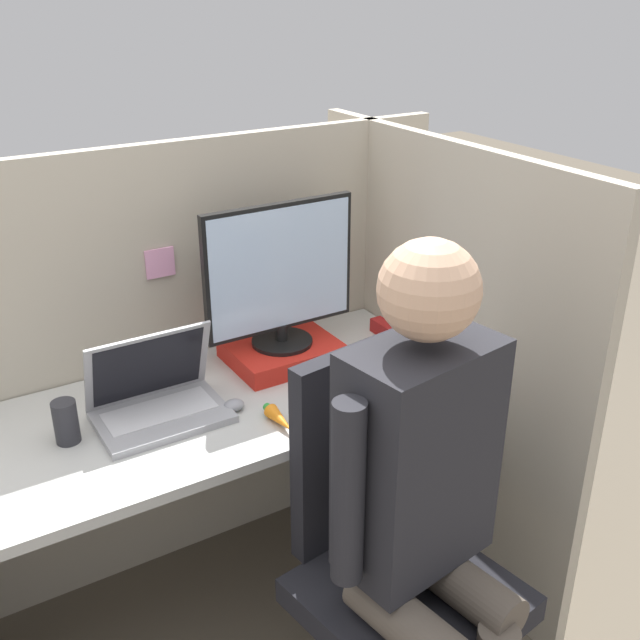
{
  "coord_description": "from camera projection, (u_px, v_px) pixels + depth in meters",
  "views": [
    {
      "loc": [
        -0.64,
        -1.36,
        1.81
      ],
      "look_at": [
        0.29,
        0.15,
        0.99
      ],
      "focal_mm": 42.0,
      "sensor_mm": 36.0,
      "label": 1
    }
  ],
  "objects": [
    {
      "name": "desk",
      "position": [
        205.0,
        461.0,
        2.12
      ],
      "size": [
        1.5,
        0.62,
        0.74
      ],
      "color": "#B7B7B2",
      "rests_on": "ground"
    },
    {
      "name": "cubicle_panel_back",
      "position": [
        159.0,
        370.0,
        2.32
      ],
      "size": [
        2.0,
        0.05,
        1.39
      ],
      "color": "#B7AD99",
      "rests_on": "ground"
    },
    {
      "name": "stapler",
      "position": [
        388.0,
        331.0,
        2.41
      ],
      "size": [
        0.04,
        0.15,
        0.05
      ],
      "color": "#A31919",
      "rests_on": "desk"
    },
    {
      "name": "person",
      "position": [
        428.0,
        493.0,
        1.62
      ],
      "size": [
        0.48,
        0.44,
        1.35
      ],
      "color": "brown",
      "rests_on": "ground"
    },
    {
      "name": "pen_cup",
      "position": [
        66.0,
        422.0,
        1.86
      ],
      "size": [
        0.06,
        0.06,
        0.11
      ],
      "color": "#28282D",
      "rests_on": "desk"
    },
    {
      "name": "office_chair",
      "position": [
        390.0,
        546.0,
        1.86
      ],
      "size": [
        0.54,
        0.57,
        1.01
      ],
      "color": "black",
      "rests_on": "ground"
    },
    {
      "name": "carrot_toy",
      "position": [
        280.0,
        420.0,
        1.94
      ],
      "size": [
        0.04,
        0.14,
        0.04
      ],
      "color": "orange",
      "rests_on": "desk"
    },
    {
      "name": "monitor",
      "position": [
        280.0,
        274.0,
        2.17
      ],
      "size": [
        0.47,
        0.18,
        0.43
      ],
      "color": "black",
      "rests_on": "paper_box"
    },
    {
      "name": "cubicle_panel_right",
      "position": [
        436.0,
        360.0,
        2.38
      ],
      "size": [
        0.04,
        1.24,
        1.39
      ],
      "color": "#B7AD99",
      "rests_on": "ground"
    },
    {
      "name": "mouse",
      "position": [
        234.0,
        405.0,
        2.01
      ],
      "size": [
        0.06,
        0.05,
        0.03
      ],
      "color": "gray",
      "rests_on": "desk"
    },
    {
      "name": "laptop",
      "position": [
        158.0,
        401.0,
        1.97
      ],
      "size": [
        0.34,
        0.23,
        0.24
      ],
      "color": "#99999E",
      "rests_on": "desk"
    },
    {
      "name": "paper_box",
      "position": [
        282.0,
        351.0,
        2.27
      ],
      "size": [
        0.32,
        0.26,
        0.06
      ],
      "color": "red",
      "rests_on": "desk"
    }
  ]
}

